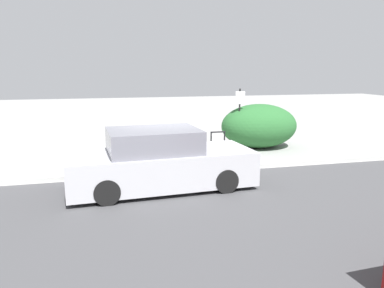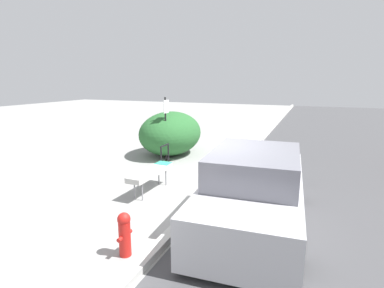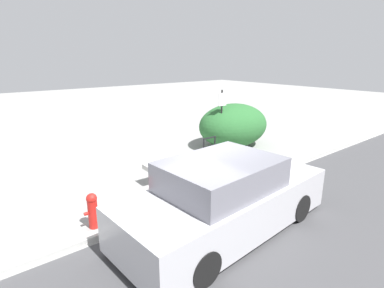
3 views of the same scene
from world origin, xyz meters
name	(u,v)px [view 1 (image 1 of 3)]	position (x,y,z in m)	size (l,w,h in m)	color
ground_plane	(165,174)	(0.00, 0.00, 0.00)	(60.00, 60.00, 0.00)	gray
road_strip	(219,259)	(0.00, -5.15, 0.00)	(60.00, 10.00, 0.01)	#424244
curb	(165,172)	(0.00, 0.00, 0.07)	(60.00, 0.20, 0.13)	#B7B7B2
bench	(166,145)	(0.33, 1.50, 0.53)	(1.71, 0.46, 0.62)	gray
bike_rack	(218,140)	(2.30, 2.11, 0.50)	(0.55, 0.06, 0.83)	black
sign_post	(240,113)	(3.27, 2.56, 1.38)	(0.36, 0.08, 2.30)	black
fire_hydrant	(79,161)	(-2.40, 0.44, 0.41)	(0.36, 0.22, 0.77)	red
shrub_hedge	(259,126)	(4.19, 2.83, 0.85)	(2.97, 2.26, 1.69)	#28602D
parked_car_near	(160,162)	(-0.35, -1.31, 0.69)	(4.74, 2.09, 1.54)	black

